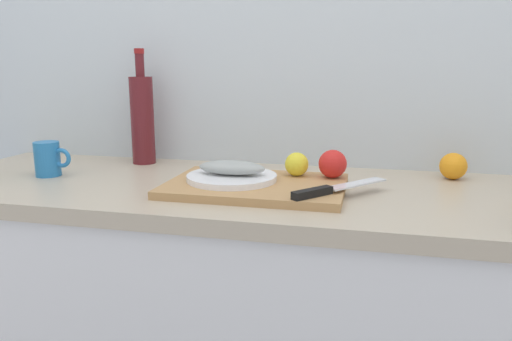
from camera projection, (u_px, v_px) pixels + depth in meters
The scene contains 10 objects.
back_wall at pixel (301, 52), 1.48m from camera, with size 3.20×0.05×2.50m, color silver.
cutting_board at pixel (256, 186), 1.22m from camera, with size 0.44×0.31×0.02m, color tan.
white_plate at pixel (232, 177), 1.24m from camera, with size 0.23×0.23×0.01m, color white.
fish_fillet at pixel (232, 168), 1.23m from camera, with size 0.17×0.07×0.04m, color #999E99.
chef_knife at pixel (329, 189), 1.11m from camera, with size 0.21×0.24×0.02m.
lemon_0 at pixel (297, 164), 1.28m from camera, with size 0.06×0.06×0.06m, color yellow.
tomato_0 at pixel (333, 164), 1.26m from camera, with size 0.07×0.07×0.07m, color red.
wine_bottle at pixel (142, 118), 1.53m from camera, with size 0.07×0.07×0.36m.
coffee_mug_0 at pixel (48, 159), 1.37m from camera, with size 0.11×0.07×0.10m.
orange_2 at pixel (453, 166), 1.33m from camera, with size 0.07×0.07×0.07m, color orange.
Camera 1 is at (0.22, -1.19, 1.20)m, focal length 33.73 mm.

